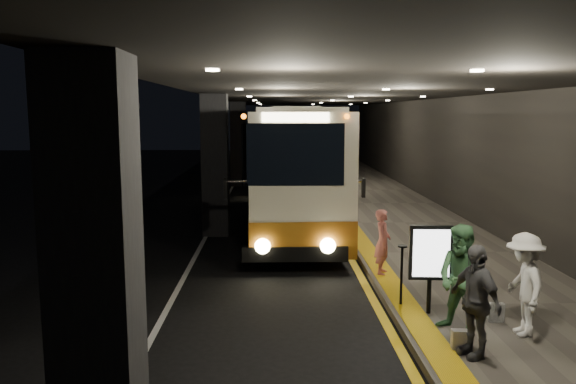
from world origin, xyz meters
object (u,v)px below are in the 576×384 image
object	(u,v)px
passenger_boarding	(383,242)
info_sign	(431,255)
bag_polka	(496,312)
passenger_waiting_white	(524,284)
passenger_waiting_grey	(475,301)
coach_second	(285,146)
passenger_waiting_green	(463,280)
coach_main	(288,172)
bag_plain	(460,340)
stanchion_post	(401,276)

from	to	relation	value
passenger_boarding	info_sign	size ratio (longest dim) A/B	0.91
passenger_boarding	bag_polka	world-z (taller)	passenger_boarding
bag_polka	passenger_waiting_white	bearing A→B (deg)	-70.94
passenger_waiting_grey	info_sign	xyz separation A→B (m)	(-0.17, 1.83, 0.25)
coach_second	bag_polka	size ratio (longest dim) A/B	38.53
passenger_boarding	info_sign	bearing A→B (deg)	-154.81
passenger_waiting_green	bag_polka	xyz separation A→B (m)	(0.80, 0.49, -0.76)
coach_main	bag_plain	distance (m)	10.89
passenger_waiting_white	bag_plain	size ratio (longest dim) A/B	5.55
info_sign	coach_main	bearing A→B (deg)	108.67
passenger_boarding	info_sign	distance (m)	2.65
bag_polka	info_sign	xyz separation A→B (m)	(-1.08, 0.45, 0.95)
coach_second	passenger_waiting_white	size ratio (longest dim) A/B	7.49
passenger_waiting_green	info_sign	size ratio (longest dim) A/B	1.12
coach_second	passenger_waiting_white	bearing A→B (deg)	-85.53
passenger_waiting_green	bag_plain	size ratio (longest dim) A/B	5.95
passenger_boarding	passenger_waiting_white	distance (m)	3.98
passenger_waiting_white	passenger_waiting_green	bearing A→B (deg)	-89.88
bag_polka	passenger_boarding	bearing A→B (deg)	115.25
bag_plain	passenger_boarding	bearing A→B (deg)	95.48
passenger_waiting_grey	passenger_boarding	bearing A→B (deg)	165.17
passenger_boarding	passenger_waiting_white	bearing A→B (deg)	-138.37
passenger_boarding	passenger_waiting_white	xyz separation A→B (m)	(1.64, -3.63, 0.11)
passenger_waiting_green	bag_plain	xyz separation A→B (m)	(-0.24, -0.65, -0.77)
coach_second	passenger_waiting_green	world-z (taller)	coach_second
passenger_waiting_green	passenger_waiting_grey	world-z (taller)	passenger_waiting_green
coach_second	stanchion_post	xyz separation A→B (m)	(1.73, -21.71, -1.20)
coach_second	passenger_waiting_green	size ratio (longest dim) A/B	6.99
bag_plain	coach_second	bearing A→B (deg)	95.25
stanchion_post	coach_main	bearing A→B (deg)	102.98
passenger_waiting_white	bag_plain	bearing A→B (deg)	-60.20
bag_polka	info_sign	size ratio (longest dim) A/B	0.20
passenger_waiting_grey	stanchion_post	size ratio (longest dim) A/B	1.50
passenger_waiting_green	stanchion_post	world-z (taller)	passenger_waiting_green
info_sign	stanchion_post	size ratio (longest dim) A/B	1.43
passenger_boarding	passenger_waiting_grey	size ratio (longest dim) A/B	0.86
passenger_boarding	passenger_waiting_white	world-z (taller)	passenger_waiting_white
coach_second	passenger_boarding	xyz separation A→B (m)	(1.78, -19.59, -1.03)
passenger_waiting_grey	passenger_waiting_white	bearing A→B (deg)	104.11
coach_second	info_sign	xyz separation A→B (m)	(2.14, -22.19, -0.66)
info_sign	passenger_waiting_green	bearing A→B (deg)	-69.45
coach_main	passenger_boarding	world-z (taller)	coach_main
passenger_waiting_green	bag_plain	bearing A→B (deg)	-64.17
stanchion_post	coach_second	bearing A→B (deg)	94.57
passenger_waiting_grey	stanchion_post	world-z (taller)	passenger_waiting_grey
bag_polka	info_sign	world-z (taller)	info_sign
coach_second	bag_polka	xyz separation A→B (m)	(3.22, -22.63, -1.61)
passenger_waiting_white	bag_polka	xyz separation A→B (m)	(-0.20, 0.58, -0.70)
passenger_waiting_white	info_sign	world-z (taller)	passenger_waiting_white
coach_main	info_sign	distance (m)	9.24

